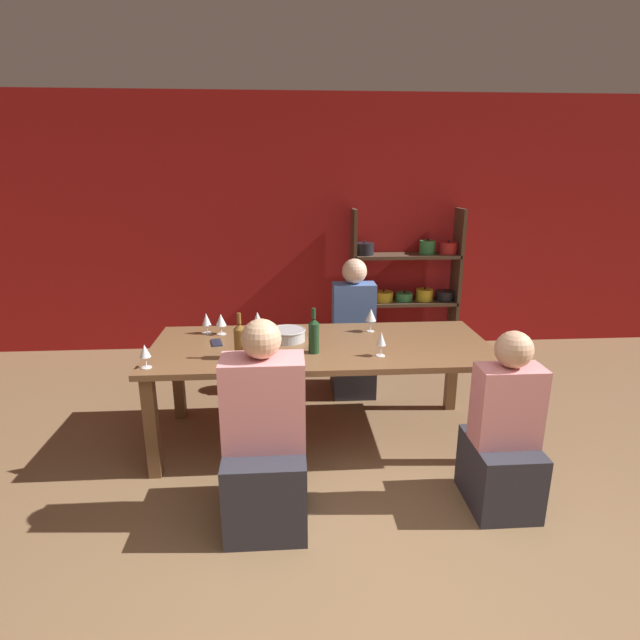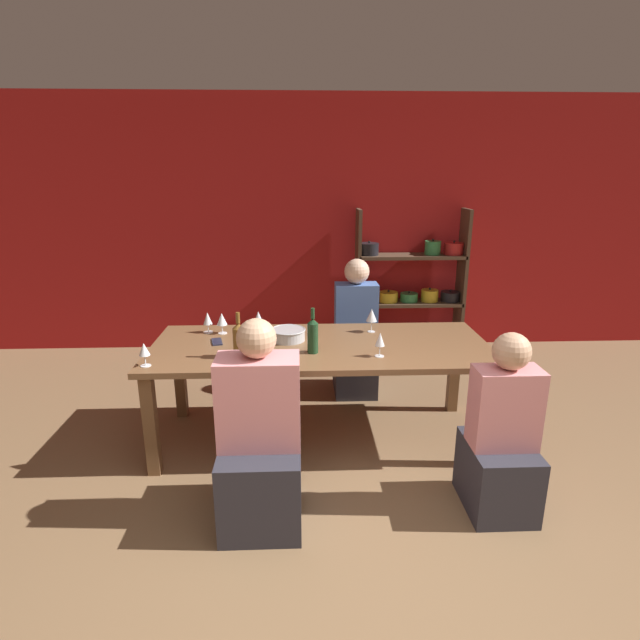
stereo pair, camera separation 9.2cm
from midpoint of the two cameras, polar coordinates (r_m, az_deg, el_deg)
wall_back_red at (r=5.50m, az=-0.52°, el=10.65°), size 8.80×0.06×2.70m
shelf_unit at (r=5.57m, az=9.22°, el=2.63°), size 1.18×0.30×1.55m
dining_table at (r=3.58m, az=-0.63°, el=-3.99°), size 2.39×0.99×0.74m
mixing_bowl at (r=3.62m, az=-4.40°, el=-1.65°), size 0.26×0.26×0.08m
wine_bottle_green at (r=3.35m, az=-1.50°, el=-1.73°), size 0.07×0.07×0.31m
wine_bottle_dark at (r=3.30m, az=-9.91°, el=-2.31°), size 0.08×0.08×0.31m
wine_glass_empty_a at (r=3.80m, az=5.14°, el=0.56°), size 0.08×0.08×0.18m
wine_glass_white_a at (r=3.30m, az=-20.14°, el=-3.44°), size 0.07×0.07×0.15m
wine_glass_white_b at (r=3.82m, az=-7.84°, el=0.23°), size 0.07×0.07×0.16m
wine_glass_white_c at (r=3.31m, az=6.22°, el=-2.25°), size 0.06×0.06×0.17m
wine_glass_empty_b at (r=3.25m, az=-8.34°, el=-2.51°), size 0.07×0.07×0.17m
wine_glass_empty_c at (r=3.86m, az=-13.53°, el=0.02°), size 0.07×0.07×0.16m
wine_glass_white_d at (r=3.81m, az=-11.94°, el=-0.06°), size 0.08×0.08×0.16m
cell_phone at (r=3.65m, az=-12.43°, el=-2.54°), size 0.10×0.16×0.01m
person_near_a at (r=2.89m, az=-7.22°, el=-14.61°), size 0.45×0.56×1.20m
person_far_a at (r=4.45m, az=3.20°, el=-2.65°), size 0.37×0.46×1.21m
person_near_b at (r=3.16m, az=19.37°, el=-13.16°), size 0.37×0.46×1.09m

